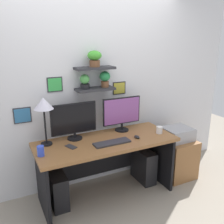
% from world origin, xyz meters
% --- Properties ---
extents(ground_plane, '(8.00, 8.00, 0.00)m').
position_xyz_m(ground_plane, '(0.00, 0.00, 0.00)').
color(ground_plane, gray).
extents(back_wall_assembly, '(4.40, 0.24, 2.70)m').
position_xyz_m(back_wall_assembly, '(-0.00, 0.44, 1.35)').
color(back_wall_assembly, silver).
rests_on(back_wall_assembly, ground).
extents(desk, '(1.69, 0.68, 0.75)m').
position_xyz_m(desk, '(0.00, 0.06, 0.54)').
color(desk, brown).
rests_on(desk, ground).
extents(monitor_left, '(0.56, 0.18, 0.44)m').
position_xyz_m(monitor_left, '(-0.32, 0.22, 0.99)').
color(monitor_left, black).
rests_on(monitor_left, desk).
extents(monitor_right, '(0.53, 0.18, 0.44)m').
position_xyz_m(monitor_right, '(0.32, 0.22, 0.99)').
color(monitor_right, black).
rests_on(monitor_right, desk).
extents(keyboard, '(0.44, 0.14, 0.02)m').
position_xyz_m(keyboard, '(0.02, -0.11, 0.76)').
color(keyboard, '#2D2D33').
rests_on(keyboard, desk).
extents(computer_mouse, '(0.06, 0.09, 0.03)m').
position_xyz_m(computer_mouse, '(0.37, -0.10, 0.77)').
color(computer_mouse, black).
rests_on(computer_mouse, desk).
extents(desk_lamp, '(0.22, 0.22, 0.55)m').
position_xyz_m(desk_lamp, '(-0.67, 0.19, 1.21)').
color(desk_lamp, black).
rests_on(desk_lamp, desk).
extents(cell_phone, '(0.12, 0.16, 0.01)m').
position_xyz_m(cell_phone, '(-0.44, -0.00, 0.76)').
color(cell_phone, '#2D2D33').
rests_on(cell_phone, desk).
extents(coffee_mug, '(0.08, 0.08, 0.09)m').
position_xyz_m(coffee_mug, '(0.70, -0.10, 0.80)').
color(coffee_mug, white).
rests_on(coffee_mug, desk).
extents(water_cup, '(0.07, 0.07, 0.11)m').
position_xyz_m(water_cup, '(-0.78, -0.07, 0.81)').
color(water_cup, blue).
rests_on(water_cup, desk).
extents(drawer_cabinet, '(0.44, 0.50, 0.56)m').
position_xyz_m(drawer_cabinet, '(1.10, -0.00, 0.28)').
color(drawer_cabinet, brown).
rests_on(drawer_cabinet, ground).
extents(printer, '(0.38, 0.34, 0.17)m').
position_xyz_m(printer, '(1.10, -0.00, 0.64)').
color(printer, '#9E9EA3').
rests_on(printer, drawer_cabinet).
extents(computer_tower_left, '(0.18, 0.40, 0.41)m').
position_xyz_m(computer_tower_left, '(-0.61, 0.08, 0.20)').
color(computer_tower_left, black).
rests_on(computer_tower_left, ground).
extents(computer_tower_right, '(0.18, 0.40, 0.45)m').
position_xyz_m(computer_tower_right, '(0.61, 0.09, 0.23)').
color(computer_tower_right, black).
rests_on(computer_tower_right, ground).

